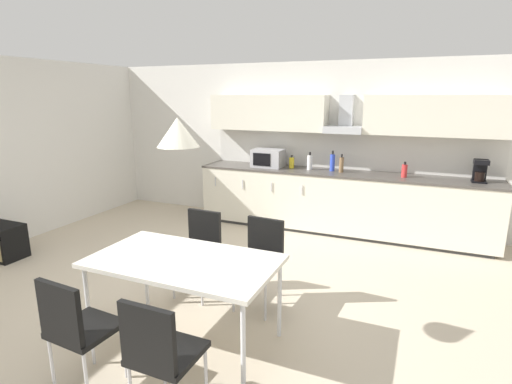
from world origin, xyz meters
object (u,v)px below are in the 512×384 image
Objects in this scene: chair_near_right at (159,349)px; pendant_lamp at (178,132)px; chair_near_left at (75,324)px; bottle_white at (310,162)px; bottle_yellow at (292,163)px; guitar_amp at (2,241)px; bottle_brown at (341,165)px; chair_far_left at (200,244)px; coffee_maker at (480,171)px; bottle_blue at (332,162)px; microwave at (268,158)px; chair_far_right at (261,254)px; bottle_red at (404,171)px; dining_table at (184,264)px.

chair_near_right is 1.51m from pendant_lamp.
bottle_white is at bearing 83.60° from chair_near_left.
guitar_amp is (-2.96, -2.75, -0.79)m from bottle_yellow.
bottle_brown is 0.31× the size of chair_far_left.
coffee_maker reaches higher than bottle_yellow.
bottle_blue reaches higher than bottle_white.
microwave is at bearing 179.96° from bottle_brown.
chair_near_right is at bearing -82.81° from bottle_yellow.
microwave reaches higher than bottle_brown.
chair_near_right is at bearing -67.19° from chair_far_left.
pendant_lamp reaches higher than bottle_white.
chair_far_left and chair_far_right have the same top height.
chair_far_left is at bearing -107.32° from bottle_blue.
microwave is at bearing 92.99° from chair_near_left.
guitar_amp is (-2.80, -0.21, -0.31)m from chair_far_left.
bottle_red is 0.42× the size of guitar_amp.
coffee_maker is 2.29m from bottle_white.
chair_near_right is (0.23, -4.13, -0.51)m from bottle_white.
bottle_blue is (-0.15, 0.05, 0.02)m from bottle_brown.
chair_far_right and chair_near_left have the same top height.
bottle_red reaches higher than bottle_yellow.
chair_near_right is at bearing -86.88° from bottle_white.
bottle_brown is at bearing 79.68° from dining_table.
bottle_blue reaches higher than bottle_brown.
bottle_red is 0.25× the size of chair_far_right.
guitar_amp is (-2.80, 1.41, -0.31)m from chair_near_left.
bottle_yellow is 2.59m from chair_far_left.
pendant_lamp is (-0.60, -3.31, 0.73)m from bottle_brown.
pendant_lamp is at bearing -67.25° from chair_far_left.
bottle_yellow is 4.12m from guitar_amp.
chair_near_left is at bearing -100.91° from bottle_blue.
chair_near_right is at bearing -116.52° from coffee_maker.
bottle_red reaches higher than chair_far_left.
pendant_lamp is at bearing -125.85° from coffee_maker.
guitar_amp is 3.55m from pendant_lamp.
bottle_red is 3.11m from chair_far_left.
pendant_lamp reaches higher than chair_far_left.
chair_near_left is 2.72× the size of pendant_lamp.
bottle_brown is 4.16m from chair_near_right.
chair_near_right is at bearing -0.02° from chair_near_left.
bottle_white is (0.30, -0.02, 0.03)m from bottle_yellow.
chair_far_right and chair_near_right have the same top height.
dining_table is at bearing 66.75° from chair_near_left.
bottle_red is 0.71× the size of bottle_blue.
bottle_white is at bearing -174.08° from bottle_blue.
bottle_yellow is at bearing 97.19° from chair_near_right.
coffee_maker is at bearing 0.86° from bottle_brown.
bottle_blue is at bearing 82.27° from dining_table.
coffee_maker reaches higher than chair_far_left.
chair_far_left is 1.51m from pendant_lamp.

